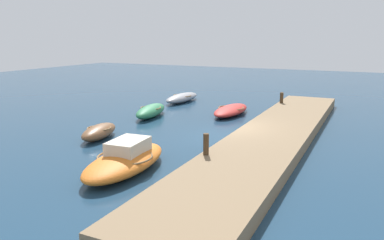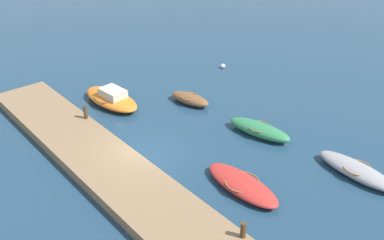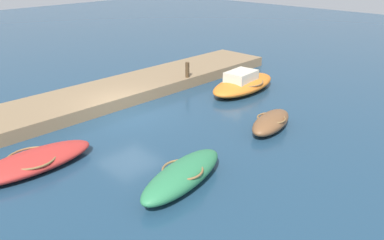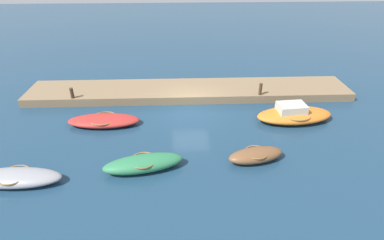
# 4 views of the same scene
# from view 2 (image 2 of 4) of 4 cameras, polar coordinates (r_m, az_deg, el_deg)

# --- Properties ---
(ground_plane) EXTENTS (84.00, 84.00, 0.00)m
(ground_plane) POSITION_cam_2_polar(r_m,az_deg,el_deg) (23.71, -5.96, -4.60)
(ground_plane) COLOR navy
(dock_platform) EXTENTS (22.91, 3.34, 0.56)m
(dock_platform) POSITION_cam_2_polar(r_m,az_deg,el_deg) (22.59, -10.76, -6.08)
(dock_platform) COLOR #846B4C
(dock_platform) RESTS_ON ground_plane
(dinghy_brown) EXTENTS (3.05, 1.69, 0.68)m
(dinghy_brown) POSITION_cam_2_polar(r_m,az_deg,el_deg) (28.61, -0.27, 2.77)
(dinghy_brown) COLOR brown
(dinghy_brown) RESTS_ON ground_plane
(motorboat_orange) EXTENTS (4.85, 2.40, 1.15)m
(motorboat_orange) POSITION_cam_2_polar(r_m,az_deg,el_deg) (28.96, -10.40, 2.80)
(motorboat_orange) COLOR orange
(motorboat_orange) RESTS_ON ground_plane
(rowboat_red) EXTENTS (4.32, 1.68, 0.58)m
(rowboat_red) POSITION_cam_2_polar(r_m,az_deg,el_deg) (21.22, 6.51, -8.30)
(rowboat_red) COLOR #B72D28
(rowboat_red) RESTS_ON ground_plane
(rowboat_grey) EXTENTS (4.30, 1.46, 0.65)m
(rowboat_grey) POSITION_cam_2_polar(r_m,az_deg,el_deg) (23.40, 20.56, -6.13)
(rowboat_grey) COLOR #939399
(rowboat_grey) RESTS_ON ground_plane
(rowboat_green) EXTENTS (4.04, 1.97, 0.73)m
(rowboat_green) POSITION_cam_2_polar(r_m,az_deg,el_deg) (25.44, 8.71, -1.22)
(rowboat_green) COLOR #2D7A4C
(rowboat_green) RESTS_ON ground_plane
(mooring_post_west) EXTENTS (0.22, 0.22, 0.82)m
(mooring_post_west) POSITION_cam_2_polar(r_m,az_deg,el_deg) (26.45, -13.64, 1.01)
(mooring_post_west) COLOR #47331E
(mooring_post_west) RESTS_ON dock_platform
(mooring_post_mid_west) EXTENTS (0.23, 0.23, 0.72)m
(mooring_post_mid_west) POSITION_cam_2_polar(r_m,az_deg,el_deg) (17.99, 6.65, -13.97)
(mooring_post_mid_west) COLOR #47331E
(mooring_post_mid_west) RESTS_ON dock_platform
(marker_buoy) EXTENTS (0.36, 0.36, 0.36)m
(marker_buoy) POSITION_cam_2_polar(r_m,az_deg,el_deg) (34.13, 4.02, 6.99)
(marker_buoy) COLOR silver
(marker_buoy) RESTS_ON ground_plane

